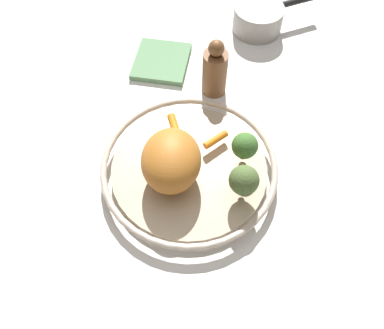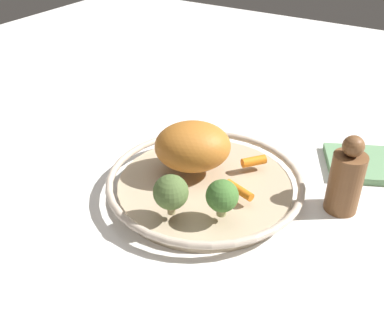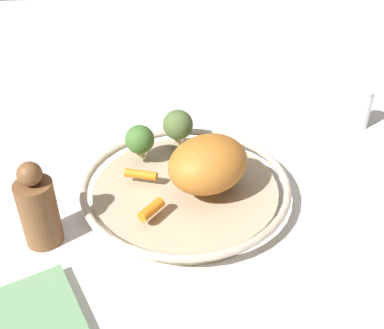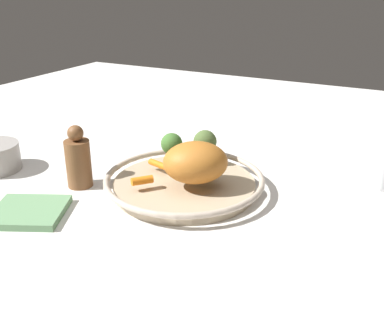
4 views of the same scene
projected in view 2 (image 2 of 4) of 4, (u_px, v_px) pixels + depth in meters
name	position (u px, v px, depth m)	size (l,w,h in m)	color
ground_plane	(205.00, 193.00, 0.81)	(2.39, 2.39, 0.00)	silver
serving_bowl	(205.00, 184.00, 0.80)	(0.35, 0.35, 0.04)	tan
roast_chicken_piece	(193.00, 146.00, 0.79)	(0.13, 0.11, 0.09)	#B56A26
baby_carrot_right	(254.00, 161.00, 0.81)	(0.02, 0.02, 0.04)	orange
baby_carrot_back	(239.00, 190.00, 0.74)	(0.01, 0.01, 0.05)	orange
broccoli_floret_small	(171.00, 192.00, 0.68)	(0.05, 0.05, 0.07)	tan
broccoli_floret_large	(222.00, 196.00, 0.68)	(0.05, 0.05, 0.06)	tan
pepper_mill	(346.00, 179.00, 0.74)	(0.06, 0.06, 0.14)	brown
dish_towel	(363.00, 164.00, 0.88)	(0.14, 0.13, 0.01)	#669366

